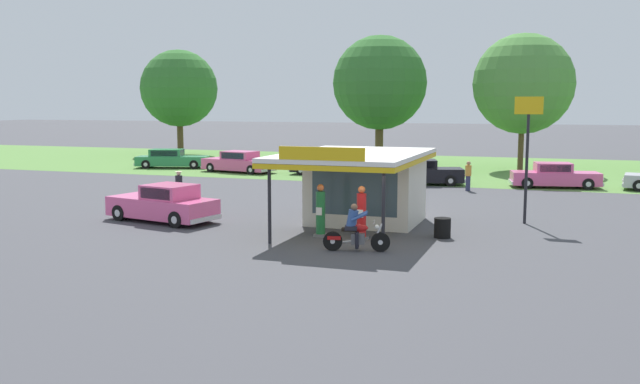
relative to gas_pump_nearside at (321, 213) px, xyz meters
name	(u,v)px	position (x,y,z in m)	size (l,w,h in m)	color
ground_plane	(356,246)	(1.72, -1.29, -0.88)	(300.00, 300.00, 0.00)	#424247
grass_verge_strip	(468,168)	(1.72, 28.71, -0.87)	(120.00, 24.00, 0.01)	#56843D
service_station_kiosk	(364,181)	(0.77, 3.02, 0.85)	(4.93, 7.70, 3.41)	beige
gas_pump_nearside	(321,213)	(0.00, 0.00, 0.00)	(0.44, 0.44, 1.92)	slate
gas_pump_offside	(361,215)	(1.55, 0.00, 0.00)	(0.44, 0.44, 1.92)	slate
motorcycle_with_rider	(355,232)	(1.91, -2.01, -0.22)	(2.17, 0.78, 1.58)	black
featured_classic_sedan	(164,205)	(-7.17, 0.93, -0.18)	(5.11, 2.83, 1.55)	#E55993
parked_car_back_row_far_right	(239,163)	(-13.26, 20.42, -0.19)	(5.69, 2.94, 1.51)	#E55993
parked_car_back_row_centre	(555,176)	(7.97, 18.32, -0.22)	(5.28, 2.63, 1.45)	#E55993
parked_car_second_row_spare	(419,173)	(0.27, 17.28, -0.18)	(5.57, 3.20, 1.50)	black
parked_car_back_row_left	(171,159)	(-19.56, 21.78, -0.22)	(5.76, 3.22, 1.42)	#2D844C
parked_car_back_row_far_left	(330,165)	(-6.54, 20.85, -0.18)	(5.43, 2.06, 1.58)	black
bystander_leaning_by_kiosk	(179,186)	(-9.24, 5.61, -0.03)	(0.35, 0.35, 1.58)	black
bystander_chatting_near_pumps	(468,175)	(3.42, 15.19, 0.00)	(0.34, 0.34, 1.66)	#2D3351
tree_oak_centre	(179,88)	(-26.28, 34.40, 5.41)	(7.30, 7.30, 9.95)	brown
tree_oak_distant_spare	(525,86)	(5.65, 28.74, 5.25)	(7.25, 7.25, 9.89)	brown
tree_oak_far_right	(382,84)	(-5.00, 28.83, 5.44)	(7.27, 7.27, 10.08)	brown
roadside_pole_sign	(528,138)	(6.91, 5.31, 2.58)	(1.10, 0.12, 5.10)	black
spare_tire_stack	(442,228)	(4.24, 1.23, -0.52)	(0.60, 0.60, 0.72)	black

